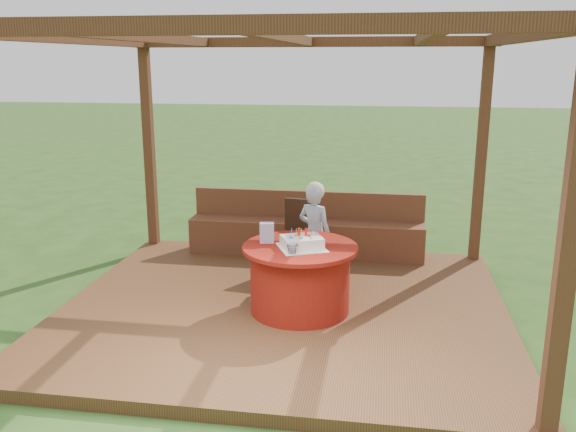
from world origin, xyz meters
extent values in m
plane|color=#264918|center=(0.00, 0.00, 0.00)|extent=(60.00, 60.00, 0.00)
cube|color=brown|center=(0.00, 0.00, 0.06)|extent=(4.50, 4.00, 0.12)
cube|color=brown|center=(2.13, -1.88, 1.42)|extent=(0.12, 0.12, 2.60)
cube|color=brown|center=(-2.13, 1.88, 1.42)|extent=(0.12, 0.12, 2.60)
cube|color=brown|center=(2.13, 1.88, 1.42)|extent=(0.12, 0.12, 2.60)
cube|color=brown|center=(0.00, -1.88, 2.78)|extent=(4.50, 0.14, 0.12)
cube|color=brown|center=(0.00, 1.88, 2.78)|extent=(4.50, 0.14, 0.12)
cube|color=brown|center=(-2.13, 0.00, 2.78)|extent=(0.14, 4.00, 0.12)
cube|color=brown|center=(2.13, 0.00, 2.78)|extent=(0.14, 4.00, 0.12)
cube|color=brown|center=(-1.30, 0.00, 2.78)|extent=(0.10, 3.70, 0.10)
cube|color=brown|center=(0.00, 0.00, 2.78)|extent=(0.10, 3.70, 0.10)
cube|color=brown|center=(1.30, 0.00, 2.78)|extent=(0.10, 3.70, 0.10)
cube|color=brown|center=(0.00, 1.70, 0.34)|extent=(3.00, 0.42, 0.45)
cube|color=brown|center=(0.00, 1.88, 0.75)|extent=(3.00, 0.06, 0.35)
cylinder|color=maroon|center=(0.18, -0.12, 0.44)|extent=(0.99, 0.99, 0.64)
cylinder|color=maroon|center=(0.18, -0.12, 0.78)|extent=(1.14, 1.14, 0.04)
cube|color=#321B0F|center=(0.00, 0.95, 0.53)|extent=(0.46, 0.46, 0.05)
cylinder|color=#321B0F|center=(-0.18, 0.80, 0.33)|extent=(0.04, 0.04, 0.41)
cylinder|color=#321B0F|center=(0.15, 0.76, 0.33)|extent=(0.04, 0.04, 0.41)
cylinder|color=#321B0F|center=(-0.14, 1.13, 0.33)|extent=(0.04, 0.04, 0.41)
cylinder|color=#321B0F|center=(0.19, 1.09, 0.33)|extent=(0.04, 0.04, 0.41)
cube|color=#321B0F|center=(0.03, 1.13, 0.76)|extent=(0.42, 0.09, 0.45)
imported|color=#91B4D8|center=(0.22, 0.79, 0.67)|extent=(0.47, 0.40, 1.10)
sphere|color=white|center=(0.22, 0.79, 1.16)|extent=(0.21, 0.21, 0.21)
cube|color=white|center=(0.21, -0.19, 0.80)|extent=(0.56, 0.56, 0.01)
cube|color=white|center=(0.21, -0.19, 0.86)|extent=(0.46, 0.42, 0.11)
cylinder|color=red|center=(0.17, -0.15, 0.95)|extent=(0.03, 0.03, 0.07)
cylinder|color=red|center=(0.24, -0.15, 0.95)|extent=(0.03, 0.03, 0.07)
sphere|color=blue|center=(0.11, -0.25, 0.92)|extent=(0.04, 0.04, 0.04)
sphere|color=green|center=(0.21, -0.26, 0.92)|extent=(0.04, 0.04, 0.04)
sphere|color=yellow|center=(0.31, -0.24, 0.92)|extent=(0.04, 0.04, 0.04)
sphere|color=orange|center=(0.15, -0.17, 0.92)|extent=(0.04, 0.04, 0.04)
sphere|color=red|center=(0.28, -0.16, 0.92)|extent=(0.04, 0.04, 0.04)
cube|color=#C680AB|center=(-0.16, -0.06, 0.90)|extent=(0.15, 0.11, 0.20)
imported|color=white|center=(0.14, -0.40, 0.85)|extent=(0.14, 0.14, 0.10)
camera|label=1|loc=(0.96, -5.78, 2.57)|focal=38.00mm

